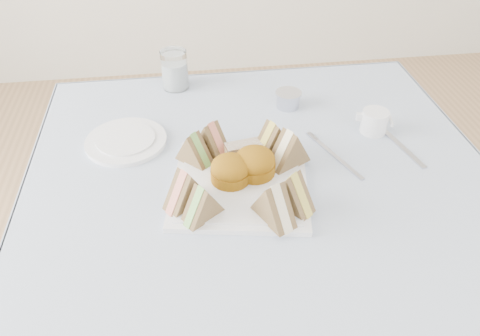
{
  "coord_description": "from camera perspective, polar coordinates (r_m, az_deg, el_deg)",
  "views": [
    {
      "loc": [
        -0.15,
        -0.74,
        1.39
      ],
      "look_at": [
        -0.05,
        -0.0,
        0.8
      ],
      "focal_mm": 35.0,
      "sensor_mm": 36.0,
      "label": 1
    }
  ],
  "objects": [
    {
      "name": "tea_strainer",
      "position": [
        1.24,
        5.88,
        8.24
      ],
      "size": [
        0.09,
        0.09,
        0.04
      ],
      "primitive_type": "cylinder",
      "rotation": [
        0.0,
        0.0,
        -0.32
      ],
      "color": "#B7B7C6",
      "rests_on": "tablecloth"
    },
    {
      "name": "sandwich_fl_b",
      "position": [
        0.88,
        -4.63,
        -4.14
      ],
      "size": [
        0.09,
        0.08,
        0.07
      ],
      "primitive_type": null,
      "rotation": [
        0.0,
        0.0,
        0.63
      ],
      "color": "brown",
      "rests_on": "serving_plate"
    },
    {
      "name": "side_plate",
      "position": [
        1.14,
        -13.71,
        3.21
      ],
      "size": [
        0.22,
        0.22,
        0.01
      ],
      "primitive_type": "cylinder",
      "rotation": [
        0.0,
        0.0,
        -0.17
      ],
      "color": "white",
      "rests_on": "tablecloth"
    },
    {
      "name": "knife",
      "position": [
        1.16,
        19.15,
        2.42
      ],
      "size": [
        0.05,
        0.17,
        0.0
      ],
      "primitive_type": "cube",
      "rotation": [
        0.0,
        0.0,
        0.22
      ],
      "color": "#B7B7C6",
      "rests_on": "tablecloth"
    },
    {
      "name": "serving_plate",
      "position": [
        0.98,
        -0.0,
        -2.0
      ],
      "size": [
        0.32,
        0.32,
        0.01
      ],
      "primitive_type": "cube",
      "rotation": [
        0.0,
        0.0,
        -0.17
      ],
      "color": "white",
      "rests_on": "tablecloth"
    },
    {
      "name": "sandwich_bl_b",
      "position": [
        1.04,
        -3.51,
        3.71
      ],
      "size": [
        0.09,
        0.1,
        0.08
      ],
      "primitive_type": null,
      "rotation": [
        0.0,
        0.0,
        2.28
      ],
      "color": "brown",
      "rests_on": "serving_plate"
    },
    {
      "name": "pastry_slice",
      "position": [
        1.03,
        0.45,
        2.13
      ],
      "size": [
        0.09,
        0.05,
        0.04
      ],
      "primitive_type": "cube",
      "rotation": [
        0.0,
        0.0,
        0.18
      ],
      "color": "tan",
      "rests_on": "serving_plate"
    },
    {
      "name": "water_glass",
      "position": [
        1.32,
        -7.97,
        11.79
      ],
      "size": [
        0.08,
        0.08,
        0.11
      ],
      "primitive_type": "cylinder",
      "rotation": [
        0.0,
        0.0,
        0.18
      ],
      "color": "white",
      "rests_on": "tablecloth"
    },
    {
      "name": "sandwich_bl_a",
      "position": [
        1.01,
        -5.66,
        2.49
      ],
      "size": [
        0.09,
        0.09,
        0.07
      ],
      "primitive_type": null,
      "rotation": [
        0.0,
        0.0,
        2.36
      ],
      "color": "brown",
      "rests_on": "serving_plate"
    },
    {
      "name": "sandwich_br_b",
      "position": [
        1.03,
        3.94,
        3.64
      ],
      "size": [
        0.1,
        0.08,
        0.08
      ],
      "primitive_type": null,
      "rotation": [
        0.0,
        0.0,
        -2.68
      ],
      "color": "brown",
      "rests_on": "serving_plate"
    },
    {
      "name": "creamer_jug",
      "position": [
        1.18,
        16.07,
        5.45
      ],
      "size": [
        0.08,
        0.08,
        0.06
      ],
      "primitive_type": "cylinder",
      "rotation": [
        0.0,
        0.0,
        -0.24
      ],
      "color": "white",
      "rests_on": "tablecloth"
    },
    {
      "name": "table",
      "position": [
        1.27,
        2.42,
        -14.81
      ],
      "size": [
        0.9,
        0.9,
        0.74
      ],
      "primitive_type": "cube",
      "color": "brown",
      "rests_on": "floor"
    },
    {
      "name": "fork",
      "position": [
        1.08,
        11.93,
        1.08
      ],
      "size": [
        0.07,
        0.16,
        0.0
      ],
      "primitive_type": "cube",
      "rotation": [
        0.0,
        0.0,
        0.37
      ],
      "color": "#B7B7C6",
      "rests_on": "tablecloth"
    },
    {
      "name": "sandwich_fr_b",
      "position": [
        0.87,
        4.17,
        -4.12
      ],
      "size": [
        0.08,
        0.1,
        0.08
      ],
      "primitive_type": null,
      "rotation": [
        0.0,
        0.0,
        -1.09
      ],
      "color": "brown",
      "rests_on": "serving_plate"
    },
    {
      "name": "sandwich_br_a",
      "position": [
        1.01,
        5.99,
        2.49
      ],
      "size": [
        0.11,
        0.09,
        0.09
      ],
      "primitive_type": null,
      "rotation": [
        0.0,
        0.0,
        -2.63
      ],
      "color": "brown",
      "rests_on": "serving_plate"
    },
    {
      "name": "sandwich_fl_a",
      "position": [
        0.91,
        -6.63,
        -2.37
      ],
      "size": [
        0.1,
        0.09,
        0.08
      ],
      "primitive_type": null,
      "rotation": [
        0.0,
        0.0,
        0.62
      ],
      "color": "brown",
      "rests_on": "serving_plate"
    },
    {
      "name": "scone_right",
      "position": [
        0.98,
        1.81,
        0.66
      ],
      "size": [
        0.11,
        0.11,
        0.06
      ],
      "primitive_type": "cylinder",
      "rotation": [
        0.0,
        0.0,
        0.25
      ],
      "color": "#80560D",
      "rests_on": "serving_plate"
    },
    {
      "name": "scone_left",
      "position": [
        0.96,
        -1.17,
        -0.24
      ],
      "size": [
        0.09,
        0.09,
        0.06
      ],
      "primitive_type": "cylinder",
      "rotation": [
        0.0,
        0.0,
        -0.06
      ],
      "color": "#80560D",
      "rests_on": "serving_plate"
    },
    {
      "name": "sandwich_fr_a",
      "position": [
        0.9,
        6.36,
        -2.69
      ],
      "size": [
        0.09,
        0.1,
        0.08
      ],
      "primitive_type": null,
      "rotation": [
        0.0,
        0.0,
        -0.88
      ],
      "color": "brown",
      "rests_on": "serving_plate"
    },
    {
      "name": "tablecloth",
      "position": [
        1.0,
        2.99,
        -1.99
      ],
      "size": [
        1.02,
        1.02,
        0.01
      ],
      "primitive_type": "cube",
      "color": "silver",
      "rests_on": "table"
    }
  ]
}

